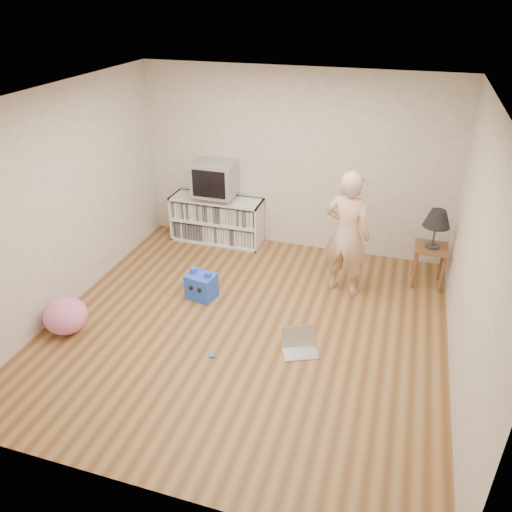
{
  "coord_description": "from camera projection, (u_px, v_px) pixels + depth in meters",
  "views": [
    {
      "loc": [
        1.51,
        -4.47,
        3.54
      ],
      "look_at": [
        -0.0,
        0.4,
        0.75
      ],
      "focal_mm": 35.0,
      "sensor_mm": 36.0,
      "label": 1
    }
  ],
  "objects": [
    {
      "name": "table_lamp",
      "position": [
        437.0,
        219.0,
        6.24
      ],
      "size": [
        0.34,
        0.34,
        0.52
      ],
      "color": "#333333",
      "rests_on": "side_table"
    },
    {
      "name": "crt_tv",
      "position": [
        215.0,
        178.0,
        7.32
      ],
      "size": [
        0.6,
        0.53,
        0.5
      ],
      "color": "#97979C",
      "rests_on": "dvd_deck"
    },
    {
      "name": "playing_cards",
      "position": [
        212.0,
        355.0,
        5.39
      ],
      "size": [
        0.09,
        0.11,
        0.02
      ],
      "primitive_type": "cube",
      "rotation": [
        0.0,
        0.0,
        0.38
      ],
      "color": "#4A5EC6",
      "rests_on": "ground"
    },
    {
      "name": "plush_blue",
      "position": [
        201.0,
        286.0,
        6.32
      ],
      "size": [
        0.39,
        0.34,
        0.4
      ],
      "rotation": [
        0.0,
        0.0,
        -0.18
      ],
      "color": "blue",
      "rests_on": "ground"
    },
    {
      "name": "walls",
      "position": [
        245.0,
        227.0,
        5.21
      ],
      "size": [
        4.52,
        4.52,
        2.6
      ],
      "color": "beige",
      "rests_on": "ground"
    },
    {
      "name": "ceiling",
      "position": [
        243.0,
        99.0,
        4.58
      ],
      "size": [
        4.5,
        4.5,
        0.01
      ],
      "primitive_type": "cube",
      "color": "white",
      "rests_on": "walls"
    },
    {
      "name": "media_unit",
      "position": [
        217.0,
        219.0,
        7.66
      ],
      "size": [
        1.4,
        0.45,
        0.7
      ],
      "color": "white",
      "rests_on": "ground"
    },
    {
      "name": "person",
      "position": [
        347.0,
        234.0,
        6.16
      ],
      "size": [
        0.68,
        0.53,
        1.63
      ],
      "primitive_type": "imported",
      "rotation": [
        0.0,
        0.0,
        2.87
      ],
      "color": "beige",
      "rests_on": "ground"
    },
    {
      "name": "plush_pink",
      "position": [
        66.0,
        316.0,
        5.69
      ],
      "size": [
        0.52,
        0.52,
        0.41
      ],
      "primitive_type": "ellipsoid",
      "rotation": [
        0.0,
        0.0,
        -0.07
      ],
      "color": "pink",
      "rests_on": "ground"
    },
    {
      "name": "side_table",
      "position": [
        430.0,
        256.0,
        6.5
      ],
      "size": [
        0.42,
        0.42,
        0.55
      ],
      "color": "brown",
      "rests_on": "ground"
    },
    {
      "name": "dvd_deck",
      "position": [
        216.0,
        196.0,
        7.46
      ],
      "size": [
        0.45,
        0.35,
        0.07
      ],
      "primitive_type": "cube",
      "color": "gray",
      "rests_on": "media_unit"
    },
    {
      "name": "laptop",
      "position": [
        299.0,
        345.0,
        5.45
      ],
      "size": [
        0.46,
        0.42,
        0.25
      ],
      "rotation": [
        0.0,
        0.0,
        0.43
      ],
      "color": "silver",
      "rests_on": "ground"
    },
    {
      "name": "ground",
      "position": [
        246.0,
        328.0,
        5.83
      ],
      "size": [
        4.5,
        4.5,
        0.0
      ],
      "primitive_type": "plane",
      "color": "brown",
      "rests_on": "ground"
    }
  ]
}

